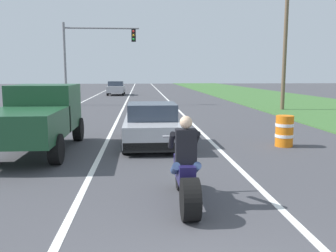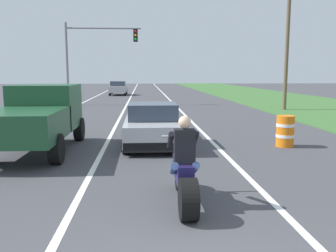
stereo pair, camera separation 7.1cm
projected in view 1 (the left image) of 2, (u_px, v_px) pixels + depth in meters
The scene contains 11 objects.
lane_stripe_left_solid at pixel (65, 111), 22.70m from camera, with size 0.14×120.00×0.01m, color white.
lane_stripe_right_solid at pixel (178, 110), 23.24m from camera, with size 0.14×120.00×0.01m, color white.
lane_stripe_centre_dashed at pixel (122, 110), 22.97m from camera, with size 0.14×120.00×0.01m, color white.
grass_verge_right at pixel (328, 108), 24.01m from camera, with size 10.00×120.00×0.06m, color #3D6B33.
motorcycle_with_rider at pixel (186, 174), 6.27m from camera, with size 0.70×2.21×1.62m.
sports_car_silver at pixel (152, 125), 11.97m from camera, with size 1.84×4.30×1.37m.
pickup_truck_left_lane_dark_green at pixel (38, 115), 10.68m from camera, with size 2.02×4.80×1.98m.
traffic_light_mast_near at pixel (89, 50), 26.25m from camera, with size 5.54×0.34×6.00m.
utility_pole_roadside at pixel (285, 50), 22.33m from camera, with size 0.24×0.24×7.61m, color brown.
construction_barrel_nearest at pixel (284, 131), 11.53m from camera, with size 0.58×0.58×1.00m.
distant_car_far_ahead at pixel (116, 88), 38.90m from camera, with size 1.80×4.00×1.50m.
Camera 1 is at (-0.62, -3.03, 2.34)m, focal length 38.33 mm.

